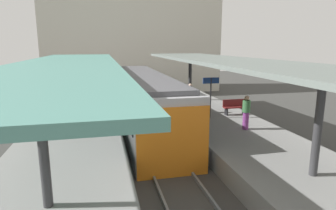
% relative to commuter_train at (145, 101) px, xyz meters
% --- Properties ---
extents(ground_plane, '(80.00, 80.00, 0.00)m').
position_rel_commuter_train_xyz_m(ground_plane, '(0.00, -4.31, -1.73)').
color(ground_plane, '#383835').
extents(platform_left, '(4.40, 28.00, 1.00)m').
position_rel_commuter_train_xyz_m(platform_left, '(-3.80, -4.31, -1.23)').
color(platform_left, gray).
rests_on(platform_left, ground_plane).
extents(platform_right, '(4.40, 28.00, 1.00)m').
position_rel_commuter_train_xyz_m(platform_right, '(3.80, -4.31, -1.23)').
color(platform_right, gray).
rests_on(platform_right, ground_plane).
extents(track_ballast, '(3.20, 28.00, 0.20)m').
position_rel_commuter_train_xyz_m(track_ballast, '(0.00, -4.31, -1.63)').
color(track_ballast, '#423F3D').
rests_on(track_ballast, ground_plane).
extents(rail_near_side, '(0.08, 28.00, 0.14)m').
position_rel_commuter_train_xyz_m(rail_near_side, '(-0.72, -4.31, -1.46)').
color(rail_near_side, slate).
rests_on(rail_near_side, track_ballast).
extents(rail_far_side, '(0.08, 28.00, 0.14)m').
position_rel_commuter_train_xyz_m(rail_far_side, '(0.72, -4.31, -1.46)').
color(rail_far_side, slate).
rests_on(rail_far_side, track_ballast).
extents(commuter_train, '(2.78, 13.67, 3.10)m').
position_rel_commuter_train_xyz_m(commuter_train, '(0.00, 0.00, 0.00)').
color(commuter_train, '#ADADB2').
rests_on(commuter_train, track_ballast).
extents(canopy_left, '(4.18, 21.00, 3.19)m').
position_rel_commuter_train_xyz_m(canopy_left, '(-3.80, -2.91, 2.34)').
color(canopy_left, '#333335').
rests_on(canopy_left, platform_left).
extents(canopy_right, '(4.18, 21.00, 3.22)m').
position_rel_commuter_train_xyz_m(canopy_right, '(3.80, -2.91, 2.37)').
color(canopy_right, '#333335').
rests_on(canopy_right, platform_right).
extents(platform_bench, '(1.40, 0.41, 0.86)m').
position_rel_commuter_train_xyz_m(platform_bench, '(5.00, -1.41, -0.26)').
color(platform_bench, black).
rests_on(platform_bench, platform_right).
extents(platform_sign, '(0.90, 0.08, 2.21)m').
position_rel_commuter_train_xyz_m(platform_sign, '(3.33, -1.83, 0.90)').
color(platform_sign, '#262628').
rests_on(platform_sign, platform_right).
extents(passenger_near_bench, '(0.36, 0.36, 1.74)m').
position_rel_commuter_train_xyz_m(passenger_near_bench, '(2.61, -0.49, 0.18)').
color(passenger_near_bench, '#386B3D').
rests_on(passenger_near_bench, platform_right).
extents(passenger_mid_platform, '(0.36, 0.36, 1.62)m').
position_rel_commuter_train_xyz_m(passenger_mid_platform, '(4.15, -4.28, 0.11)').
color(passenger_mid_platform, '#7A337A').
rests_on(passenger_mid_platform, platform_right).
extents(station_building_backdrop, '(18.00, 6.00, 11.00)m').
position_rel_commuter_train_xyz_m(station_building_backdrop, '(1.10, 15.69, 3.77)').
color(station_building_backdrop, beige).
rests_on(station_building_backdrop, ground_plane).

